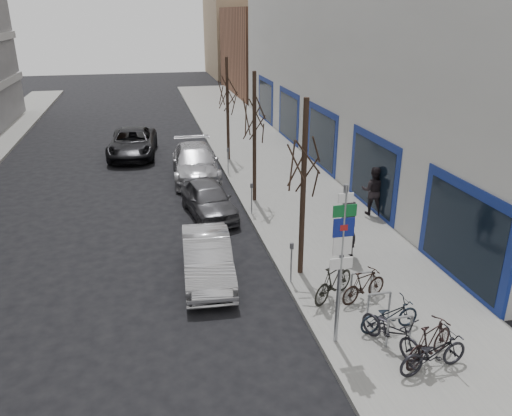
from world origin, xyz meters
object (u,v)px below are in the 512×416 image
tree_near (305,148)px  pedestrian_far (373,190)px  parked_car_mid (208,199)px  pedestrian_near (348,229)px  tree_far (227,85)px  meter_front (291,259)px  tree_mid (254,107)px  bike_far_inner (364,285)px  bike_near_left (391,328)px  bike_rack (379,303)px  bike_near_right (430,342)px  lane_car (133,143)px  parked_car_front (207,258)px  highway_sign_pole (341,257)px  meter_mid (252,196)px  bike_mid_curb (390,313)px  bike_mid_inner (334,281)px  parked_car_back (195,162)px  bike_far_curb (434,350)px  meter_back (228,158)px

tree_near → pedestrian_far: tree_near is taller
pedestrian_far → parked_car_mid: bearing=14.0°
parked_car_mid → pedestrian_near: bearing=-59.8°
pedestrian_near → tree_far: bearing=-100.6°
tree_far → meter_front: 13.88m
tree_near → tree_mid: (0.00, 6.50, 0.00)m
bike_far_inner → pedestrian_far: size_ratio=0.80×
tree_mid → bike_near_left: tree_mid is taller
bike_rack → bike_near_right: size_ratio=1.31×
bike_rack → lane_car: bearing=109.0°
parked_car_front → lane_car: 14.98m
bike_near_right → lane_car: lane_car is taller
highway_sign_pole → tree_mid: (0.20, 10.01, 1.65)m
meter_mid → tree_far: bearing=86.8°
tree_mid → bike_near_left: (0.98, -10.52, -3.40)m
bike_rack → meter_front: bearing=124.5°
bike_mid_curb → parked_car_front: bearing=41.0°
bike_near_left → bike_mid_curb: (0.30, 0.66, -0.05)m
meter_mid → bike_mid_curb: (1.72, -8.36, -0.27)m
bike_rack → bike_mid_inner: 1.47m
lane_car → tree_mid: bearing=-55.4°
parked_car_back → bike_near_left: bearing=-75.9°
meter_mid → bike_far_curb: (1.97, -9.98, -0.22)m
bike_near_left → bike_near_right: bike_near_left is taller
parked_car_front → parked_car_back: (0.74, 10.04, 0.10)m
tree_near → bike_far_curb: (1.52, -4.98, -3.41)m
highway_sign_pole → meter_mid: highway_sign_pole is taller
bike_far_curb → lane_car: (-6.59, 20.32, 0.06)m
tree_far → pedestrian_far: bearing=-65.1°
meter_front → meter_mid: size_ratio=1.00×
tree_near → parked_car_back: (-2.06, 10.58, -3.32)m
highway_sign_pole → parked_car_back: (-1.86, 14.10, -1.68)m
bike_far_curb → bike_far_inner: bike_far_curb is taller
highway_sign_pole → tree_mid: 10.15m
bike_far_curb → parked_car_mid: (-3.60, 10.59, -0.01)m
pedestrian_near → parked_car_front: bearing=-17.2°
highway_sign_pole → bike_far_curb: highway_sign_pole is taller
bike_near_right → parked_car_front: parked_car_front is taller
meter_front → meter_back: size_ratio=1.00×
meter_back → bike_mid_inner: meter_back is taller
bike_near_right → lane_car: bearing=-7.2°
tree_near → pedestrian_far: size_ratio=2.79×
parked_car_front → pedestrian_near: (4.59, 0.13, 0.45)m
tree_near → meter_mid: bearing=95.1°
bike_rack → meter_mid: 8.07m
meter_front → meter_back: same height
meter_mid → parked_car_mid: size_ratio=0.32×
bike_mid_curb → bike_far_curb: bearing=-176.8°
highway_sign_pole → parked_car_front: 5.13m
bike_mid_inner → lane_car: bearing=-16.8°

